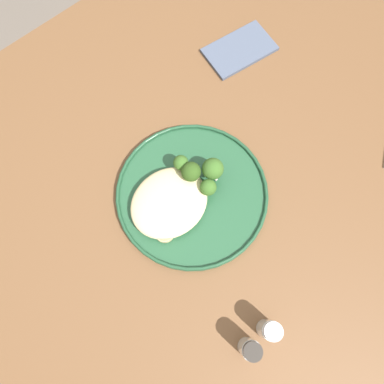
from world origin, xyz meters
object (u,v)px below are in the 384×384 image
seared_scallop_on_noodles (154,213)px  folded_napkin (240,50)px  seared_scallop_tiny_bay (165,233)px  pepper_shaker (250,349)px  dinner_plate (192,194)px  broccoli_floret_beside_noodles (213,169)px  seared_scallop_tilted_round (173,196)px  seared_scallop_right_edge (165,177)px  broccoli_floret_split_head (208,188)px  seared_scallop_center_golden (188,202)px  broccoli_floret_center_pile (191,172)px  salt_shaker (269,330)px  broccoli_floret_right_tilted (181,164)px  seared_scallop_front_small (177,214)px

seared_scallop_on_noodles → folded_napkin: (-0.38, -0.17, -0.02)m
seared_scallop_tiny_bay → pepper_shaker: 0.24m
folded_napkin → pepper_shaker: bearing=48.0°
dinner_plate → broccoli_floret_beside_noodles: (-0.05, -0.00, 0.04)m
seared_scallop_tilted_round → seared_scallop_on_noodles: (0.05, 0.00, -0.00)m
seared_scallop_tiny_bay → broccoli_floret_beside_noodles: 0.14m
seared_scallop_tilted_round → seared_scallop_right_edge: same height
broccoli_floret_split_head → seared_scallop_center_golden: bearing=-11.8°
seared_scallop_tiny_bay → seared_scallop_on_noodles: seared_scallop_tiny_bay is taller
seared_scallop_right_edge → folded_napkin: seared_scallop_right_edge is taller
seared_scallop_tilted_round → seared_scallop_on_noodles: 0.05m
broccoli_floret_center_pile → salt_shaker: (0.08, 0.29, -0.02)m
broccoli_floret_right_tilted → pepper_shaker: size_ratio=0.78×
seared_scallop_on_noodles → broccoli_floret_split_head: broccoli_floret_split_head is taller
dinner_plate → folded_napkin: 0.35m
broccoli_floret_center_pile → broccoli_floret_right_tilted: bearing=-86.4°
salt_shaker → pepper_shaker: bearing=0.0°
broccoli_floret_split_head → pepper_shaker: bearing=62.4°
broccoli_floret_right_tilted → broccoli_floret_center_pile: (-0.00, 0.03, 0.01)m
seared_scallop_front_small → dinner_plate: bearing=-163.4°
dinner_plate → seared_scallop_front_small: (0.05, 0.01, 0.01)m
salt_shaker → seared_scallop_front_small: bearing=-92.8°
seared_scallop_front_small → broccoli_floret_center_pile: size_ratio=0.56×
broccoli_floret_split_head → pepper_shaker: size_ratio=0.72×
dinner_plate → seared_scallop_center_golden: seared_scallop_center_golden is taller
broccoli_floret_beside_noodles → broccoli_floret_right_tilted: bearing=-53.4°
broccoli_floret_split_head → pepper_shaker: pepper_shaker is taller
broccoli_floret_right_tilted → pepper_shaker: (0.12, 0.31, -0.01)m
dinner_plate → salt_shaker: salt_shaker is taller
broccoli_floret_center_pile → broccoli_floret_split_head: broccoli_floret_center_pile is taller
seared_scallop_center_golden → seared_scallop_on_noodles: size_ratio=1.31×
broccoli_floret_right_tilted → broccoli_floret_beside_noodles: 0.06m
seared_scallop_front_small → broccoli_floret_right_tilted: broccoli_floret_right_tilted is taller
broccoli_floret_right_tilted → broccoli_floret_beside_noodles: bearing=126.6°
dinner_plate → broccoli_floret_split_head: 0.04m
broccoli_floret_center_pile → broccoli_floret_beside_noodles: size_ratio=0.99×
seared_scallop_tiny_bay → seared_scallop_tilted_round: bearing=-142.3°
broccoli_floret_center_pile → seared_scallop_right_edge: bearing=-41.4°
seared_scallop_on_noodles → pepper_shaker: (0.03, 0.28, 0.01)m
seared_scallop_front_small → pepper_shaker: pepper_shaker is taller
seared_scallop_tiny_bay → broccoli_floret_beside_noodles: broccoli_floret_beside_noodles is taller
seared_scallop_on_noodles → seared_scallop_tilted_round: bearing=-176.7°
seared_scallop_center_golden → seared_scallop_right_edge: (0.00, -0.06, 0.00)m
folded_napkin → pepper_shaker: (0.40, 0.45, 0.03)m
seared_scallop_tiny_bay → folded_napkin: 0.44m
pepper_shaker → seared_scallop_right_edge: bearing=-105.1°
seared_scallop_tiny_bay → seared_scallop_tilted_round: size_ratio=1.02×
seared_scallop_on_noodles → folded_napkin: bearing=-155.7°
seared_scallop_tilted_round → broccoli_floret_center_pile: (-0.05, -0.01, 0.03)m
broccoli_floret_right_tilted → seared_scallop_tilted_round: bearing=34.2°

